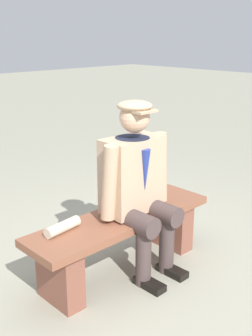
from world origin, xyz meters
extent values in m
plane|color=gray|center=(0.00, 0.00, 0.00)|extent=(30.00, 30.00, 0.00)
cube|color=brown|center=(0.00, 0.00, 0.42)|extent=(1.49, 0.41, 0.06)
cube|color=brown|center=(-0.56, 0.00, 0.19)|extent=(0.15, 0.35, 0.39)
cube|color=brown|center=(0.56, 0.00, 0.19)|extent=(0.15, 0.35, 0.39)
cube|color=tan|center=(-0.10, 0.00, 0.73)|extent=(0.45, 0.25, 0.54)
cylinder|color=#1E2338|center=(-0.10, 0.00, 0.97)|extent=(0.25, 0.25, 0.06)
cone|color=navy|center=(-0.10, 0.13, 0.79)|extent=(0.07, 0.07, 0.30)
sphere|color=#DBAD8C|center=(-0.10, 0.02, 1.15)|extent=(0.21, 0.21, 0.21)
ellipsoid|color=tan|center=(-0.10, 0.02, 1.23)|extent=(0.24, 0.24, 0.07)
cube|color=tan|center=(-0.10, 0.11, 1.20)|extent=(0.17, 0.09, 0.02)
cylinder|color=#483937|center=(-0.23, 0.12, 0.46)|extent=(0.15, 0.42, 0.15)
cylinder|color=#483937|center=(-0.23, 0.24, 0.23)|extent=(0.11, 0.11, 0.46)
cube|color=black|center=(-0.23, 0.30, 0.03)|extent=(0.10, 0.24, 0.05)
cylinder|color=tan|center=(-0.36, 0.04, 0.74)|extent=(0.11, 0.13, 0.53)
cylinder|color=#483937|center=(0.02, 0.12, 0.46)|extent=(0.15, 0.42, 0.15)
cylinder|color=#483937|center=(0.02, 0.24, 0.23)|extent=(0.11, 0.11, 0.46)
cube|color=black|center=(0.02, 0.30, 0.03)|extent=(0.10, 0.24, 0.05)
cylinder|color=tan|center=(0.15, 0.04, 0.74)|extent=(0.11, 0.15, 0.53)
cylinder|color=beige|center=(0.46, -0.08, 0.48)|extent=(0.27, 0.10, 0.07)
camera|label=1|loc=(1.92, 2.03, 1.70)|focal=45.34mm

